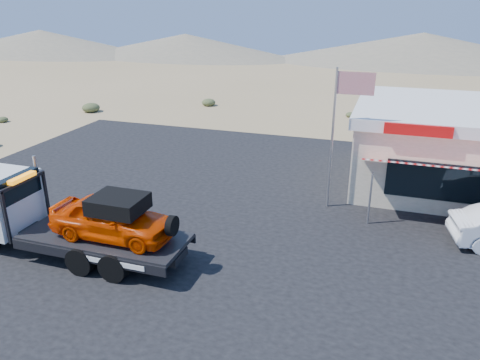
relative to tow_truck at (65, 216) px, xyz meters
The scene contains 7 objects.
ground 4.50m from the tow_truck, 35.43° to the left, with size 120.00×120.00×0.00m, color #927C53.
asphalt_lot 7.86m from the tow_truck, 45.01° to the left, with size 32.00×24.00×0.02m, color black.
tow_truck is the anchor object (origin of this frame).
jerky_store 18.05m from the tow_truck, 39.33° to the left, with size 10.40×9.97×3.90m.
flagpole 11.14m from the tow_truck, 39.67° to the left, with size 1.55×0.10×6.00m.
desert_scrub 16.94m from the tow_truck, 132.24° to the left, with size 25.73×31.89×0.75m.
distant_hills 57.95m from the tow_truck, 96.25° to the left, with size 126.00×48.00×4.20m.
Camera 1 is at (6.94, -14.51, 8.52)m, focal length 35.00 mm.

